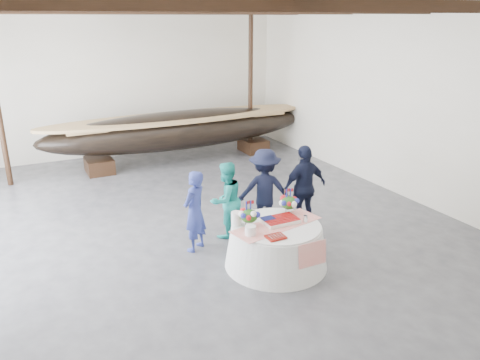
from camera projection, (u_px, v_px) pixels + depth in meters
name	position (u px, v px, depth m)	size (l,w,h in m)	color
floor	(198.00, 221.00, 9.93)	(10.00, 12.00, 0.01)	#3D3D42
wall_back	(123.00, 81.00, 14.26)	(10.00, 0.02, 4.50)	silver
wall_front	(443.00, 240.00, 4.12)	(10.00, 0.02, 4.50)	silver
wall_right	(388.00, 98.00, 11.30)	(0.02, 12.00, 4.50)	silver
pavilion_structure	(178.00, 22.00, 9.25)	(9.80, 11.76, 4.50)	black
longboat_display	(181.00, 130.00, 13.76)	(8.09, 1.62, 1.52)	black
banquet_table	(276.00, 245.00, 8.07)	(1.78, 1.78, 0.76)	silver
tabletop_items	(269.00, 214.00, 8.02)	(1.72, 1.03, 0.40)	red
guest_woman_blue	(195.00, 211.00, 8.50)	(0.56, 0.37, 1.53)	navy
guest_woman_teal	(226.00, 200.00, 9.05)	(0.74, 0.57, 1.51)	teal
guest_man_left	(264.00, 190.00, 9.31)	(1.09, 0.63, 1.69)	black
guest_man_right	(304.00, 187.00, 9.39)	(1.02, 0.42, 1.74)	black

